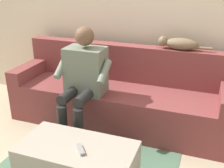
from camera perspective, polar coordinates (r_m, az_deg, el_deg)
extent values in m
plane|color=tan|center=(2.82, -3.47, -14.51)|extent=(8.00, 8.00, 0.00)
cube|color=beige|center=(3.42, 4.35, 14.99)|extent=(5.50, 0.06, 2.51)
cube|color=brown|center=(3.17, 0.75, -5.12)|extent=(2.15, 0.57, 0.45)
cube|color=brown|center=(3.40, 2.83, 0.83)|extent=(2.49, 0.17, 0.88)
cube|color=brown|center=(3.65, -16.71, -0.92)|extent=(0.17, 0.57, 0.61)
cube|color=#A89E8E|center=(2.45, -7.06, -15.90)|extent=(0.97, 0.50, 0.35)
cube|color=slate|center=(2.96, -5.40, 2.77)|extent=(0.41, 0.28, 0.50)
sphere|color=brown|center=(2.86, -5.67, 9.75)|extent=(0.20, 0.20, 0.20)
cylinder|color=black|center=(2.83, -5.31, -2.44)|extent=(0.11, 0.40, 0.11)
cylinder|color=black|center=(2.91, -8.53, -1.91)|extent=(0.11, 0.40, 0.11)
cylinder|color=black|center=(2.81, -6.84, -9.24)|extent=(0.10, 0.10, 0.45)
cylinder|color=black|center=(2.88, -10.08, -8.52)|extent=(0.10, 0.10, 0.45)
cylinder|color=slate|center=(2.78, -1.57, 2.46)|extent=(0.08, 0.27, 0.22)
cylinder|color=slate|center=(2.99, -10.33, 3.52)|extent=(0.08, 0.27, 0.22)
ellipsoid|color=#756047|center=(3.13, 14.02, 8.00)|extent=(0.35, 0.15, 0.13)
sphere|color=#756047|center=(3.15, 10.46, 8.70)|extent=(0.11, 0.11, 0.11)
cone|color=#756047|center=(3.17, 10.70, 9.56)|extent=(0.04, 0.04, 0.03)
cone|color=#756047|center=(3.11, 10.52, 9.36)|extent=(0.04, 0.04, 0.03)
cylinder|color=#756047|center=(3.12, 18.29, 7.02)|extent=(0.18, 0.03, 0.03)
cube|color=gray|center=(2.29, -6.47, -13.20)|extent=(0.12, 0.14, 0.02)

